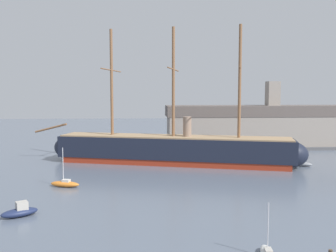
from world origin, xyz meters
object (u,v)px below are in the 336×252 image
tall_ship (173,149)px  motorboat_far_right (302,163)px  motorboat_mid_left (20,211)px  dinghy_distant_centre (158,156)px  sailboat_alongside_bow (65,184)px  dockside_warehouse_right (265,126)px

tall_ship → motorboat_far_right: (25.64, -4.36, -2.51)m
motorboat_mid_left → dinghy_distant_centre: (17.79, 38.21, -0.26)m
sailboat_alongside_bow → dockside_warehouse_right: dockside_warehouse_right is taller
motorboat_far_right → dinghy_distant_centre: (-28.52, 11.16, -0.18)m
motorboat_mid_left → tall_ship: bearing=56.6°
tall_ship → sailboat_alongside_bow: size_ratio=9.24×
motorboat_far_right → tall_ship: bearing=170.4°
tall_ship → dinghy_distant_centre: tall_ship is taller
tall_ship → motorboat_mid_left: tall_ship is taller
sailboat_alongside_bow → dinghy_distant_centre: 29.09m
sailboat_alongside_bow → motorboat_far_right: bearing=17.0°
dinghy_distant_centre → dockside_warehouse_right: size_ratio=0.05×
dockside_warehouse_right → motorboat_far_right: bearing=-92.1°
motorboat_mid_left → dockside_warehouse_right: size_ratio=0.08×
dockside_warehouse_right → tall_ship: bearing=-141.1°
tall_ship → motorboat_far_right: 26.12m
sailboat_alongside_bow → motorboat_far_right: 46.00m
sailboat_alongside_bow → dinghy_distant_centre: size_ratio=2.00×
tall_ship → sailboat_alongside_bow: tall_ship is taller
tall_ship → dockside_warehouse_right: tall_ship is taller
motorboat_far_right → dockside_warehouse_right: (0.94, 25.81, 5.17)m
tall_ship → dinghy_distant_centre: size_ratio=18.46×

